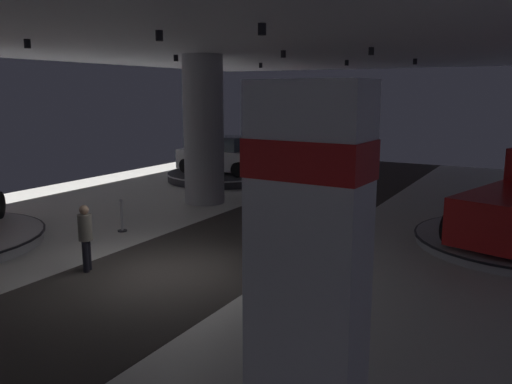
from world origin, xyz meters
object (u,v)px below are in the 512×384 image
brand_sign_pylon (306,300)px  display_platform_deep_left (288,161)px  column_left (204,130)px  pickup_truck_deep_left (294,143)px  display_platform_far_left (223,176)px  visitor_walking_far (255,214)px  display_car_far_left (223,156)px  visitor_walking_near (85,234)px

brand_sign_pylon → display_platform_deep_left: brand_sign_pylon is taller
column_left → display_platform_deep_left: column_left is taller
brand_sign_pylon → pickup_truck_deep_left: bearing=115.4°
display_platform_far_left → visitor_walking_far: visitor_walking_far is taller
display_platform_deep_left → display_car_far_left: (-0.12, -6.88, 1.00)m
brand_sign_pylon → visitor_walking_near: size_ratio=2.69×
display_platform_far_left → visitor_walking_near: bearing=-71.2°
display_platform_deep_left → display_car_far_left: bearing=-91.0°
display_platform_far_left → pickup_truck_deep_left: bearing=86.2°
display_platform_far_left → visitor_walking_near: 13.20m
display_platform_deep_left → pickup_truck_deep_left: (0.31, 0.08, 1.05)m
display_platform_deep_left → visitor_walking_near: 19.80m
column_left → display_car_far_left: bearing=114.7°
brand_sign_pylon → visitor_walking_far: bearing=122.4°
column_left → pickup_truck_deep_left: 11.84m
pickup_truck_deep_left → display_car_far_left: pickup_truck_deep_left is taller
display_platform_far_left → visitor_walking_near: (4.25, -12.48, 0.70)m
display_platform_far_left → visitor_walking_far: size_ratio=3.37×
pickup_truck_deep_left → display_platform_deep_left: bearing=-164.9°
display_car_far_left → visitor_walking_far: bearing=-52.7°
brand_sign_pylon → display_platform_far_left: (-11.59, 16.45, -2.00)m
column_left → display_platform_deep_left: 11.99m
column_left → brand_sign_pylon: column_left is taller
column_left → visitor_walking_near: (2.07, -7.83, -1.84)m
display_platform_deep_left → visitor_walking_near: bearing=-78.1°
visitor_walking_near → display_car_far_left: bearing=108.7°
brand_sign_pylon → display_platform_deep_left: size_ratio=0.75×
column_left → display_platform_deep_left: bearing=99.9°
display_platform_deep_left → visitor_walking_near: size_ratio=3.57×
display_platform_far_left → display_car_far_left: bearing=1.0°
pickup_truck_deep_left → visitor_walking_near: size_ratio=3.56×
brand_sign_pylon → display_platform_deep_left: bearing=116.1°
pickup_truck_deep_left → visitor_walking_far: pickup_truck_deep_left is taller
pickup_truck_deep_left → visitor_walking_far: size_ratio=3.56×
pickup_truck_deep_left → visitor_walking_near: bearing=-79.0°
pickup_truck_deep_left → display_platform_far_left: size_ratio=1.06×
display_platform_far_left → display_car_far_left: 0.93m
pickup_truck_deep_left → display_platform_far_left: pickup_truck_deep_left is taller
brand_sign_pylon → visitor_walking_near: brand_sign_pylon is taller
pickup_truck_deep_left → visitor_walking_near: pickup_truck_deep_left is taller
column_left → display_car_far_left: column_left is taller
display_car_far_left → column_left: bearing=-65.3°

